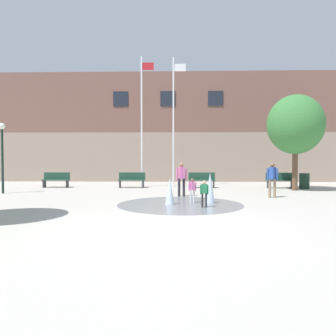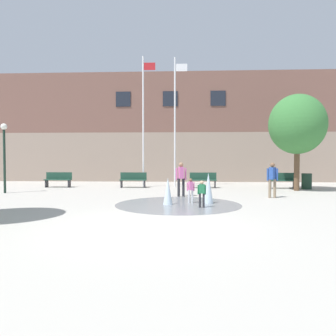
# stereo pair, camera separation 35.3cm
# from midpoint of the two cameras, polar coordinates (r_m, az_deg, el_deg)

# --- Properties ---
(ground_plane) EXTENTS (100.00, 100.00, 0.00)m
(ground_plane) POSITION_cam_midpoint_polar(r_m,az_deg,el_deg) (8.84, -4.18, -10.10)
(ground_plane) COLOR #B2ADA3
(library_building) EXTENTS (36.00, 6.05, 8.16)m
(library_building) POSITION_cam_midpoint_polar(r_m,az_deg,el_deg) (27.38, -0.21, 6.62)
(library_building) COLOR gray
(library_building) RESTS_ON ground
(splash_fountain) EXTENTS (4.88, 4.88, 1.22)m
(splash_fountain) POSITION_cam_midpoint_polar(r_m,az_deg,el_deg) (12.86, 2.79, -4.67)
(splash_fountain) COLOR gray
(splash_fountain) RESTS_ON ground
(park_bench_left_of_flagpoles) EXTENTS (1.60, 0.44, 0.91)m
(park_bench_left_of_flagpoles) POSITION_cam_midpoint_polar(r_m,az_deg,el_deg) (20.97, -19.36, -1.91)
(park_bench_left_of_flagpoles) COLOR #28282D
(park_bench_left_of_flagpoles) RESTS_ON ground
(park_bench_center) EXTENTS (1.60, 0.44, 0.91)m
(park_bench_center) POSITION_cam_midpoint_polar(r_m,az_deg,el_deg) (19.84, -6.83, -2.03)
(park_bench_center) COLOR #28282D
(park_bench_center) RESTS_ON ground
(park_bench_under_right_flagpole) EXTENTS (1.60, 0.44, 0.91)m
(park_bench_under_right_flagpole) POSITION_cam_midpoint_polar(r_m,az_deg,el_deg) (19.71, 5.40, -2.05)
(park_bench_under_right_flagpole) COLOR #28282D
(park_bench_under_right_flagpole) RESTS_ON ground
(park_bench_far_right) EXTENTS (1.60, 0.44, 0.91)m
(park_bench_far_right) POSITION_cam_midpoint_polar(r_m,az_deg,el_deg) (20.37, 18.43, -2.01)
(park_bench_far_right) COLOR #28282D
(park_bench_far_right) RESTS_ON ground
(child_with_pink_shirt) EXTENTS (0.31, 0.13, 0.99)m
(child_with_pink_shirt) POSITION_cam_midpoint_polar(r_m,az_deg,el_deg) (11.98, 5.49, -4.13)
(child_with_pink_shirt) COLOR #28282D
(child_with_pink_shirt) RESTS_ON ground
(child_in_fountain) EXTENTS (0.31, 0.24, 0.99)m
(child_in_fountain) POSITION_cam_midpoint_polar(r_m,az_deg,el_deg) (13.15, 3.48, -3.58)
(child_in_fountain) COLOR silver
(child_in_fountain) RESTS_ON ground
(adult_in_red) EXTENTS (0.50, 0.38, 1.59)m
(adult_in_red) POSITION_cam_midpoint_polar(r_m,az_deg,el_deg) (15.24, 1.70, -1.49)
(adult_in_red) COLOR #28282D
(adult_in_red) RESTS_ON ground
(adult_watching) EXTENTS (0.50, 0.39, 1.59)m
(adult_watching) POSITION_cam_midpoint_polar(r_m,az_deg,el_deg) (15.48, 17.09, -1.52)
(adult_watching) COLOR #89755B
(adult_watching) RESTS_ON ground
(flagpole_left) EXTENTS (0.80, 0.10, 8.01)m
(flagpole_left) POSITION_cam_midpoint_polar(r_m,az_deg,el_deg) (20.40, -5.02, 8.71)
(flagpole_left) COLOR silver
(flagpole_left) RESTS_ON ground
(flagpole_right) EXTENTS (0.80, 0.10, 7.92)m
(flagpole_right) POSITION_cam_midpoint_polar(r_m,az_deg,el_deg) (20.26, 0.53, 8.62)
(flagpole_right) COLOR silver
(flagpole_right) RESTS_ON ground
(lamp_post_left_lane) EXTENTS (0.32, 0.32, 3.55)m
(lamp_post_left_lane) POSITION_cam_midpoint_polar(r_m,az_deg,el_deg) (18.56, -27.40, 3.27)
(lamp_post_left_lane) COLOR #192D23
(lamp_post_left_lane) RESTS_ON ground
(trash_can) EXTENTS (0.56, 0.56, 0.90)m
(trash_can) POSITION_cam_midpoint_polar(r_m,az_deg,el_deg) (20.43, 22.20, -2.12)
(trash_can) COLOR #193323
(trash_can) RESTS_ON ground
(street_tree_near_building) EXTENTS (3.05, 3.05, 5.25)m
(street_tree_near_building) POSITION_cam_midpoint_polar(r_m,az_deg,el_deg) (19.32, 20.83, 7.06)
(street_tree_near_building) COLOR brown
(street_tree_near_building) RESTS_ON ground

